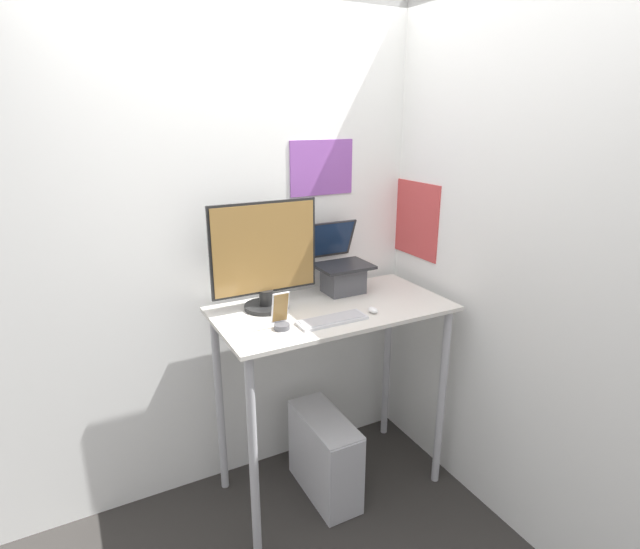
{
  "coord_description": "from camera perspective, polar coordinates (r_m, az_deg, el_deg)",
  "views": [
    {
      "loc": [
        -1.13,
        -1.71,
        1.97
      ],
      "look_at": [
        -0.07,
        0.3,
        1.24
      ],
      "focal_mm": 28.0,
      "sensor_mm": 36.0,
      "label": 1
    }
  ],
  "objects": [
    {
      "name": "ground_plane",
      "position": [
        2.84,
        4.54,
        -26.1
      ],
      "size": [
        12.0,
        12.0,
        0.0
      ],
      "primitive_type": "plane",
      "color": "#2D2B28"
    },
    {
      "name": "wall_back",
      "position": [
        2.73,
        -2.5,
        3.69
      ],
      "size": [
        6.0,
        0.06,
        2.6
      ],
      "color": "white",
      "rests_on": "ground_plane"
    },
    {
      "name": "wall_side_right",
      "position": [
        2.57,
        17.99,
        1.87
      ],
      "size": [
        0.06,
        6.0,
        2.6
      ],
      "color": "white",
      "rests_on": "ground_plane"
    },
    {
      "name": "desk",
      "position": [
        2.55,
        1.38,
        -7.6
      ],
      "size": [
        1.16,
        0.6,
        1.06
      ],
      "color": "beige",
      "rests_on": "ground_plane"
    },
    {
      "name": "laptop",
      "position": [
        2.66,
        2.48,
        0.26
      ],
      "size": [
        0.28,
        0.31,
        0.36
      ],
      "color": "#4C4C51",
      "rests_on": "desk"
    },
    {
      "name": "monitor",
      "position": [
        2.4,
        -6.33,
        1.63
      ],
      "size": [
        0.53,
        0.22,
        0.53
      ],
      "color": "black",
      "rests_on": "desk"
    },
    {
      "name": "keyboard",
      "position": [
        2.31,
        1.38,
        -5.21
      ],
      "size": [
        0.33,
        0.11,
        0.02
      ],
      "color": "silver",
      "rests_on": "desk"
    },
    {
      "name": "mouse",
      "position": [
        2.42,
        6.07,
        -4.07
      ],
      "size": [
        0.04,
        0.06,
        0.03
      ],
      "color": "white",
      "rests_on": "desk"
    },
    {
      "name": "cell_phone",
      "position": [
        2.22,
        -4.46,
        -4.93
      ],
      "size": [
        0.08,
        0.07,
        0.17
      ],
      "color": "#4C4C51",
      "rests_on": "desk"
    },
    {
      "name": "computer_tower",
      "position": [
        2.83,
        0.54,
        -19.98
      ],
      "size": [
        0.2,
        0.49,
        0.46
      ],
      "color": "silver",
      "rests_on": "ground_plane"
    }
  ]
}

